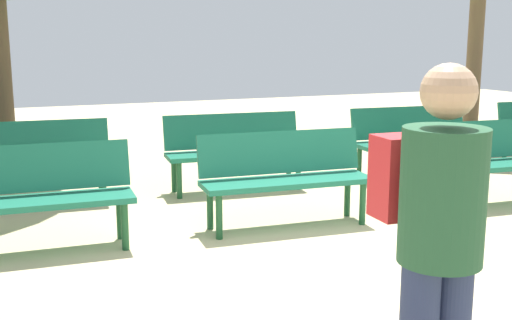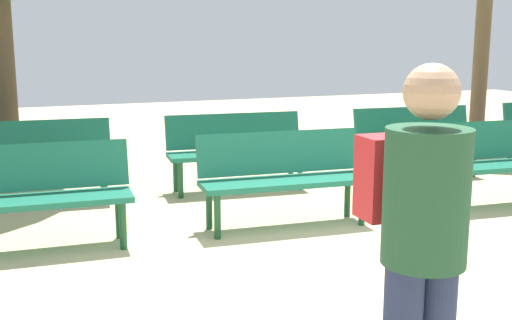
# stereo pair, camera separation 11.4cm
# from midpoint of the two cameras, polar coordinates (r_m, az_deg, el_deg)

# --- Properties ---
(ground_plane) EXTENTS (26.56, 26.56, 0.00)m
(ground_plane) POSITION_cam_midpoint_polar(r_m,az_deg,el_deg) (4.68, 9.31, -11.07)
(ground_plane) COLOR #CCB789
(bench_r0_c1) EXTENTS (1.63, 0.59, 0.87)m
(bench_r0_c1) POSITION_cam_midpoint_polar(r_m,az_deg,el_deg) (5.52, -19.99, -2.67)
(bench_r0_c1) COLOR #19664C
(bench_r0_c1) RESTS_ON ground_plane
(bench_r0_c2) EXTENTS (1.63, 0.61, 0.87)m
(bench_r0_c2) POSITION_cam_midpoint_polar(r_m,az_deg,el_deg) (5.91, 2.03, -1.12)
(bench_r0_c2) COLOR #19664C
(bench_r0_c2) RESTS_ON ground_plane
(bench_r0_c3) EXTENTS (1.64, 0.62, 0.87)m
(bench_r0_c3) POSITION_cam_midpoint_polar(r_m,az_deg,el_deg) (7.08, 19.81, 0.25)
(bench_r0_c3) COLOR #19664C
(bench_r0_c3) RESTS_ON ground_plane
(bench_r1_c1) EXTENTS (1.64, 0.62, 0.87)m
(bench_r1_c1) POSITION_cam_midpoint_polar(r_m,az_deg,el_deg) (7.07, -19.96, 0.22)
(bench_r1_c1) COLOR #19664C
(bench_r1_c1) RESTS_ON ground_plane
(bench_r1_c2) EXTENTS (1.64, 0.63, 0.87)m
(bench_r1_c2) POSITION_cam_midpoint_polar(r_m,az_deg,el_deg) (7.31, -2.38, 1.22)
(bench_r1_c2) COLOR #19664C
(bench_r1_c2) RESTS_ON ground_plane
(bench_r1_c3) EXTENTS (1.64, 0.63, 0.87)m
(bench_r1_c3) POSITION_cam_midpoint_polar(r_m,az_deg,el_deg) (8.26, 13.56, 2.05)
(bench_r1_c3) COLOR #19664C
(bench_r1_c3) RESTS_ON ground_plane
(visitor_with_backpack) EXTENTS (0.36, 0.54, 1.65)m
(visitor_with_backpack) POSITION_cam_midpoint_polar(r_m,az_deg,el_deg) (2.68, 14.62, -6.89)
(visitor_with_backpack) COLOR navy
(visitor_with_backpack) RESTS_ON ground_plane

